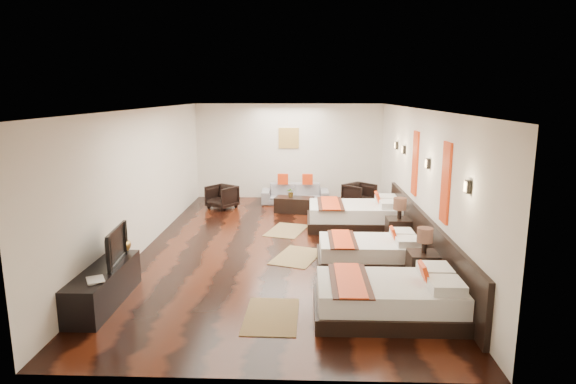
{
  "coord_description": "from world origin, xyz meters",
  "views": [
    {
      "loc": [
        0.49,
        -9.56,
        3.1
      ],
      "look_at": [
        0.14,
        0.21,
        1.1
      ],
      "focal_mm": 30.22,
      "sensor_mm": 36.0,
      "label": 1
    }
  ],
  "objects_px": {
    "book": "(87,281)",
    "table_plant": "(291,192)",
    "bed_near": "(390,298)",
    "nightstand_a": "(423,264)",
    "tv_console": "(104,286)",
    "coffee_table": "(294,205)",
    "armchair_right": "(359,195)",
    "bed_mid": "(370,252)",
    "figurine": "(120,243)",
    "bed_far": "(356,215)",
    "nightstand_b": "(399,228)",
    "armchair_left": "(222,197)",
    "sofa": "(295,194)",
    "tv": "(111,246)"
  },
  "relations": [
    {
      "from": "bed_far",
      "to": "nightstand_b",
      "type": "xyz_separation_m",
      "value": [
        0.75,
        -1.3,
        0.06
      ]
    },
    {
      "from": "bed_near",
      "to": "table_plant",
      "type": "xyz_separation_m",
      "value": [
        -1.58,
        6.14,
        0.26
      ]
    },
    {
      "from": "tv",
      "to": "armchair_right",
      "type": "height_order",
      "value": "tv"
    },
    {
      "from": "bed_mid",
      "to": "tv_console",
      "type": "xyz_separation_m",
      "value": [
        -4.19,
        -1.85,
        0.03
      ]
    },
    {
      "from": "bed_near",
      "to": "armchair_right",
      "type": "xyz_separation_m",
      "value": [
        0.3,
        6.71,
        0.06
      ]
    },
    {
      "from": "bed_near",
      "to": "tv",
      "type": "distance_m",
      "value": 4.21
    },
    {
      "from": "tv",
      "to": "figurine",
      "type": "bearing_deg",
      "value": 0.36
    },
    {
      "from": "nightstand_a",
      "to": "book",
      "type": "relative_size",
      "value": 3.15
    },
    {
      "from": "figurine",
      "to": "armchair_left",
      "type": "xyz_separation_m",
      "value": [
        0.72,
        5.45,
        -0.41
      ]
    },
    {
      "from": "nightstand_a",
      "to": "bed_near",
      "type": "bearing_deg",
      "value": -121.66
    },
    {
      "from": "sofa",
      "to": "bed_near",
      "type": "bearing_deg",
      "value": -79.77
    },
    {
      "from": "tv",
      "to": "coffee_table",
      "type": "relative_size",
      "value": 0.96
    },
    {
      "from": "bed_near",
      "to": "nightstand_b",
      "type": "xyz_separation_m",
      "value": [
        0.75,
        3.35,
        0.08
      ]
    },
    {
      "from": "bed_near",
      "to": "book",
      "type": "distance_m",
      "value": 4.21
    },
    {
      "from": "book",
      "to": "armchair_right",
      "type": "relative_size",
      "value": 0.42
    },
    {
      "from": "nightstand_b",
      "to": "armchair_left",
      "type": "xyz_separation_m",
      "value": [
        -4.23,
        3.09,
        -0.03
      ]
    },
    {
      "from": "bed_mid",
      "to": "figurine",
      "type": "height_order",
      "value": "figurine"
    },
    {
      "from": "bed_far",
      "to": "tv",
      "type": "relative_size",
      "value": 2.32
    },
    {
      "from": "bed_mid",
      "to": "nightstand_a",
      "type": "xyz_separation_m",
      "value": [
        0.75,
        -0.89,
        0.09
      ]
    },
    {
      "from": "armchair_left",
      "to": "nightstand_b",
      "type": "bearing_deg",
      "value": -0.71
    },
    {
      "from": "table_plant",
      "to": "book",
      "type": "bearing_deg",
      "value": -112.25
    },
    {
      "from": "figurine",
      "to": "table_plant",
      "type": "xyz_separation_m",
      "value": [
        2.62,
        5.14,
        -0.19
      ]
    },
    {
      "from": "tv",
      "to": "armchair_right",
      "type": "bearing_deg",
      "value": -41.02
    },
    {
      "from": "nightstand_a",
      "to": "armchair_left",
      "type": "relative_size",
      "value": 1.38
    },
    {
      "from": "bed_mid",
      "to": "tv_console",
      "type": "bearing_deg",
      "value": -156.25
    },
    {
      "from": "armchair_left",
      "to": "nightstand_a",
      "type": "bearing_deg",
      "value": -15.58
    },
    {
      "from": "bed_near",
      "to": "armchair_right",
      "type": "bearing_deg",
      "value": 87.47
    },
    {
      "from": "tv_console",
      "to": "sofa",
      "type": "distance_m",
      "value": 7.37
    },
    {
      "from": "figurine",
      "to": "coffee_table",
      "type": "xyz_separation_m",
      "value": [
        2.71,
        5.07,
        -0.52
      ]
    },
    {
      "from": "bed_mid",
      "to": "coffee_table",
      "type": "relative_size",
      "value": 1.87
    },
    {
      "from": "bed_near",
      "to": "book",
      "type": "xyz_separation_m",
      "value": [
        -4.2,
        -0.26,
        0.29
      ]
    },
    {
      "from": "bed_far",
      "to": "figurine",
      "type": "bearing_deg",
      "value": -138.96
    },
    {
      "from": "armchair_right",
      "to": "table_plant",
      "type": "height_order",
      "value": "armchair_right"
    },
    {
      "from": "nightstand_b",
      "to": "table_plant",
      "type": "distance_m",
      "value": 3.63
    },
    {
      "from": "armchair_left",
      "to": "armchair_right",
      "type": "xyz_separation_m",
      "value": [
        3.77,
        0.26,
        0.01
      ]
    },
    {
      "from": "bed_near",
      "to": "nightstand_a",
      "type": "height_order",
      "value": "nightstand_a"
    },
    {
      "from": "nightstand_a",
      "to": "book",
      "type": "distance_m",
      "value": 5.17
    },
    {
      "from": "nightstand_a",
      "to": "tv",
      "type": "relative_size",
      "value": 0.99
    },
    {
      "from": "bed_mid",
      "to": "sofa",
      "type": "height_order",
      "value": "bed_mid"
    },
    {
      "from": "bed_far",
      "to": "nightstand_a",
      "type": "distance_m",
      "value": 3.52
    },
    {
      "from": "book",
      "to": "table_plant",
      "type": "distance_m",
      "value": 6.92
    },
    {
      "from": "tv_console",
      "to": "nightstand_a",
      "type": "bearing_deg",
      "value": 10.91
    },
    {
      "from": "tv_console",
      "to": "coffee_table",
      "type": "xyz_separation_m",
      "value": [
        2.71,
        5.8,
        -0.08
      ]
    },
    {
      "from": "armchair_right",
      "to": "tv_console",
      "type": "bearing_deg",
      "value": -169.42
    },
    {
      "from": "bed_near",
      "to": "figurine",
      "type": "bearing_deg",
      "value": 166.65
    },
    {
      "from": "book",
      "to": "armchair_right",
      "type": "bearing_deg",
      "value": 57.2
    },
    {
      "from": "tv",
      "to": "armchair_left",
      "type": "distance_m",
      "value": 6.0
    },
    {
      "from": "coffee_table",
      "to": "book",
      "type": "bearing_deg",
      "value": -113.18
    },
    {
      "from": "bed_far",
      "to": "tv_console",
      "type": "relative_size",
      "value": 1.24
    },
    {
      "from": "sofa",
      "to": "armchair_left",
      "type": "relative_size",
      "value": 2.72
    }
  ]
}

